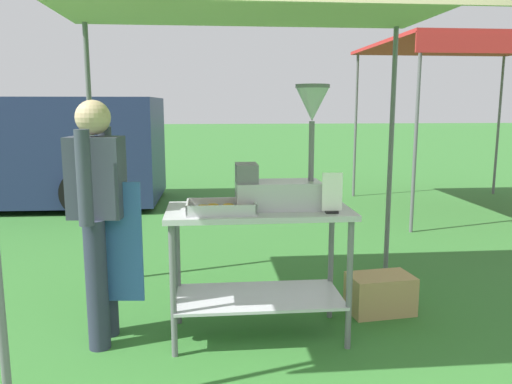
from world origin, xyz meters
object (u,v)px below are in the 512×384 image
supply_crate (380,294)px  stall_canopy (257,4)px  donut_tray (220,209)px  donut_fryer (284,170)px  vendor (99,210)px  donut_cart (259,244)px  menu_sign (332,196)px  neighbour_tent (472,49)px

supply_crate → stall_canopy: bearing=-168.0°
stall_canopy → donut_tray: size_ratio=6.50×
donut_fryer → donut_tray: bearing=-166.5°
vendor → donut_fryer: bearing=-0.4°
donut_cart → menu_sign: menu_sign is taller
donut_tray → vendor: vendor is taller
stall_canopy → donut_tray: 1.34m
vendor → supply_crate: size_ratio=3.14×
donut_tray → neighbour_tent: (3.74, 4.02, 1.45)m
donut_cart → supply_crate: 1.14m
supply_crate → vendor: bearing=-171.7°
donut_tray → stall_canopy: bearing=37.7°
neighbour_tent → donut_fryer: bearing=-130.2°
donut_cart → donut_tray: donut_tray is taller
menu_sign → supply_crate: bearing=43.6°
donut_fryer → supply_crate: size_ratio=1.58×
donut_cart → menu_sign: size_ratio=4.72×
donut_cart → menu_sign: (0.45, -0.19, 0.35)m
neighbour_tent → supply_crate: bearing=-124.8°
stall_canopy → donut_tray: (-0.26, -0.20, -1.30)m
donut_fryer → vendor: size_ratio=0.50×
menu_sign → supply_crate: size_ratio=0.51×
donut_tray → vendor: bearing=171.9°
donut_fryer → neighbour_tent: bearing=49.8°
menu_sign → supply_crate: 1.12m
donut_fryer → menu_sign: 0.37m
neighbour_tent → stall_canopy: bearing=-132.3°
donut_cart → neighbour_tent: size_ratio=0.44×
donut_cart → donut_fryer: donut_fryer is taller
menu_sign → neighbour_tent: bearing=53.6°
donut_fryer → vendor: (-1.21, 0.01, -0.25)m
neighbour_tent → donut_cart: bearing=-131.6°
supply_crate → donut_cart: bearing=-162.6°
menu_sign → neighbour_tent: 5.29m
donut_tray → neighbour_tent: neighbour_tent is taller
donut_fryer → neighbour_tent: 5.28m
vendor → donut_cart: bearing=-0.6°
donut_cart → neighbour_tent: 5.52m
stall_canopy → supply_crate: stall_canopy is taller
neighbour_tent → menu_sign: bearing=-126.4°
donut_cart → donut_fryer: 0.53m
menu_sign → supply_crate: menu_sign is taller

